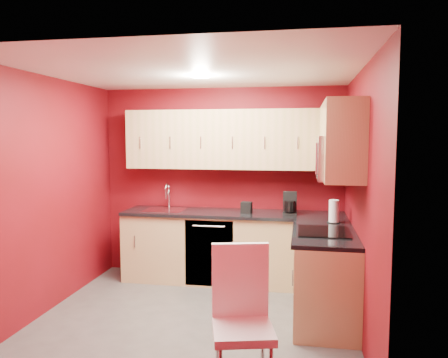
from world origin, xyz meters
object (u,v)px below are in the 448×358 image
(sink, at_px, (165,207))
(napkin_holder, at_px, (246,208))
(paper_towel, at_px, (334,211))
(microwave, at_px, (337,157))
(dining_chair, at_px, (243,322))
(coffee_maker, at_px, (290,204))

(sink, xyz_separation_m, napkin_holder, (1.08, -0.05, 0.03))
(paper_towel, bearing_deg, microwave, -92.00)
(microwave, xyz_separation_m, dining_chair, (-0.74, -1.40, -1.13))
(sink, xyz_separation_m, paper_towel, (2.11, -0.49, 0.09))
(coffee_maker, bearing_deg, napkin_holder, 173.74)
(microwave, xyz_separation_m, coffee_maker, (-0.48, 0.91, -0.61))
(sink, xyz_separation_m, dining_chair, (1.36, -2.40, -0.41))
(napkin_holder, height_order, dining_chair, dining_chair)
(sink, bearing_deg, microwave, -25.60)
(dining_chair, bearing_deg, paper_towel, 54.40)
(dining_chair, bearing_deg, napkin_holder, 82.65)
(paper_towel, height_order, dining_chair, paper_towel)
(dining_chair, bearing_deg, coffee_maker, 69.49)
(coffee_maker, relative_size, napkin_holder, 2.03)
(sink, relative_size, coffee_maker, 1.86)
(microwave, height_order, dining_chair, microwave)
(microwave, relative_size, paper_towel, 2.99)
(coffee_maker, relative_size, paper_towel, 1.10)
(coffee_maker, height_order, paper_towel, coffee_maker)
(coffee_maker, distance_m, paper_towel, 0.63)
(microwave, xyz_separation_m, paper_towel, (0.02, 0.52, -0.62))
(napkin_holder, relative_size, dining_chair, 0.13)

